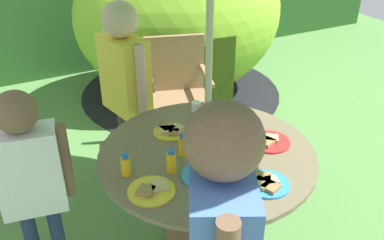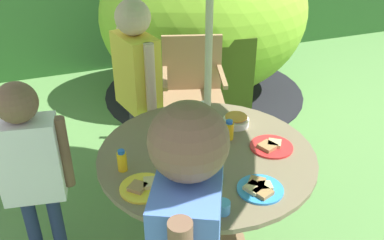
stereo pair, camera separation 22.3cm
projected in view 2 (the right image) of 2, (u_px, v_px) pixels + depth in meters
The scene contains 17 objects.
garden_table at pixel (206, 175), 2.37m from camera, with size 1.20×1.20×0.69m.
wooden_chair at pixel (193, 88), 3.36m from camera, with size 0.59×0.57×0.95m.
dome_tent at pixel (205, 17), 4.16m from camera, with size 2.45×2.45×1.66m.
child_in_yellow_shirt at pixel (137, 73), 2.81m from camera, with size 0.27×0.45×1.37m.
child_in_white_shirt at pixel (30, 160), 2.11m from camera, with size 0.40×0.22×1.19m.
snack_bowl at pixel (236, 120), 2.54m from camera, with size 0.16×0.16×0.08m.
plate_center_back at pixel (260, 188), 2.00m from camera, with size 0.23×0.23×0.03m.
plate_front_edge at pixel (174, 129), 2.48m from camera, with size 0.20×0.20×0.03m.
plate_back_edge at pixel (144, 187), 2.02m from camera, with size 0.23×0.23×0.03m.
plate_mid_left at pixel (199, 175), 2.10m from camera, with size 0.24×0.24×0.03m.
plate_far_left at pixel (271, 146), 2.33m from camera, with size 0.24×0.24×0.03m.
juice_bottle_near_left at pixel (229, 130), 2.39m from camera, with size 0.06×0.06×0.12m.
juice_bottle_near_right at pixel (182, 145), 2.25m from camera, with size 0.06×0.06×0.13m.
juice_bottle_far_right at pixel (167, 160), 2.12m from camera, with size 0.05×0.05×0.13m.
juice_bottle_center_front at pixel (122, 160), 2.13m from camera, with size 0.05×0.05×0.12m.
cup_near at pixel (223, 207), 1.86m from camera, with size 0.07×0.07×0.06m, color #4C99D8.
cup_far at pixel (204, 107), 2.69m from camera, with size 0.06×0.06×0.07m, color white.
Camera 2 is at (-0.74, -1.76, 1.98)m, focal length 38.96 mm.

